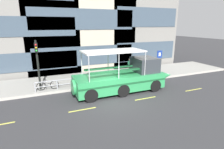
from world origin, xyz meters
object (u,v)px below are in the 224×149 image
traffic_light_pole (37,60)px  leaned_bicycle (48,85)px  pedestrian_near_bow (130,65)px  duck_tour_boat (125,78)px  parking_sign (159,59)px

traffic_light_pole → leaned_bicycle: 2.15m
traffic_light_pole → pedestrian_near_bow: bearing=6.5°
traffic_light_pole → duck_tour_boat: size_ratio=0.44×
duck_tour_boat → traffic_light_pole: bearing=158.4°
duck_tour_boat → pedestrian_near_bow: bearing=56.6°
traffic_light_pole → leaned_bicycle: traffic_light_pole is taller
leaned_bicycle → pedestrian_near_bow: bearing=9.1°
parking_sign → duck_tour_boat: 5.75m
traffic_light_pole → pedestrian_near_bow: size_ratio=2.24×
parking_sign → leaned_bicycle: 11.14m
duck_tour_boat → pedestrian_near_bow: size_ratio=5.08×
parking_sign → pedestrian_near_bow: (-2.77, 1.13, -0.68)m
leaned_bicycle → duck_tour_boat: (5.92, -2.26, 0.57)m
parking_sign → pedestrian_near_bow: parking_sign is taller
parking_sign → pedestrian_near_bow: size_ratio=1.45×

